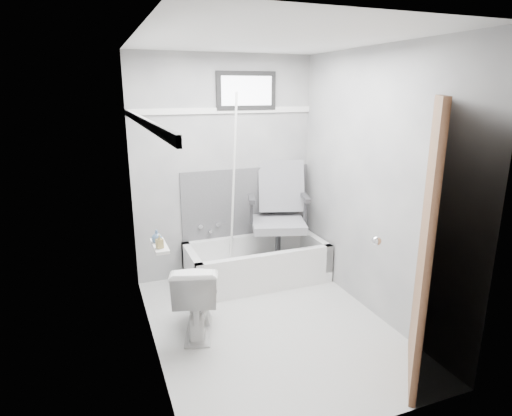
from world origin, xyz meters
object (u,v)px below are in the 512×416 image
toilet (197,296)px  soap_bottle_a (159,241)px  soap_bottle_b (157,236)px  door (490,257)px  bathtub (257,262)px  office_chair (278,217)px

toilet → soap_bottle_a: size_ratio=6.56×
toilet → soap_bottle_b: 0.72m
door → bathtub: bearing=108.7°
office_chair → door: door is taller
toilet → soap_bottle_a: (-0.32, -0.28, 0.64)m
toilet → soap_bottle_b: soap_bottle_b is taller
bathtub → soap_bottle_a: 1.75m
door → soap_bottle_a: bearing=149.0°
office_chair → door: size_ratio=0.58×
office_chair → soap_bottle_a: 1.81m
bathtub → office_chair: bearing=3.5°
door → toilet: bearing=138.2°
bathtub → office_chair: 0.55m
door → soap_bottle_b: door is taller
bathtub → soap_bottle_a: (-1.17, -1.06, 0.76)m
bathtub → toilet: bearing=-137.4°
office_chair → soap_bottle_b: 1.73m
toilet → soap_bottle_a: 0.76m
office_chair → door: 2.30m
toilet → soap_bottle_b: size_ratio=6.54×
office_chair → soap_bottle_a: size_ratio=11.28×
bathtub → toilet: toilet is taller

